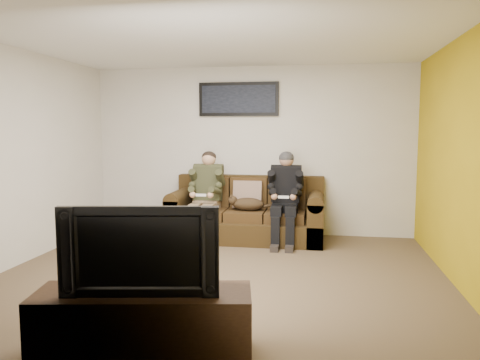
% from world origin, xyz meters
% --- Properties ---
extents(floor, '(5.00, 5.00, 0.00)m').
position_xyz_m(floor, '(0.00, 0.00, 0.00)').
color(floor, brown).
rests_on(floor, ground).
extents(ceiling, '(5.00, 5.00, 0.00)m').
position_xyz_m(ceiling, '(0.00, 0.00, 2.60)').
color(ceiling, silver).
rests_on(ceiling, ground).
extents(wall_back, '(5.00, 0.00, 5.00)m').
position_xyz_m(wall_back, '(0.00, 2.25, 1.30)').
color(wall_back, beige).
rests_on(wall_back, ground).
extents(wall_front, '(5.00, 0.00, 5.00)m').
position_xyz_m(wall_front, '(0.00, -2.25, 1.30)').
color(wall_front, beige).
rests_on(wall_front, ground).
extents(wall_left, '(0.00, 4.50, 4.50)m').
position_xyz_m(wall_left, '(-2.50, 0.00, 1.30)').
color(wall_left, beige).
rests_on(wall_left, ground).
extents(wall_right, '(0.00, 4.50, 4.50)m').
position_xyz_m(wall_right, '(2.50, 0.00, 1.30)').
color(wall_right, beige).
rests_on(wall_right, ground).
extents(accent_wall_right, '(0.00, 4.50, 4.50)m').
position_xyz_m(accent_wall_right, '(2.49, 0.00, 1.30)').
color(accent_wall_right, '#BC9E12').
rests_on(accent_wall_right, ground).
extents(sofa, '(2.26, 0.97, 0.92)m').
position_xyz_m(sofa, '(0.01, 1.83, 0.35)').
color(sofa, '#362610').
rests_on(sofa, ground).
extents(throw_pillow, '(0.43, 0.21, 0.43)m').
position_xyz_m(throw_pillow, '(0.01, 1.87, 0.66)').
color(throw_pillow, '#896C59').
rests_on(throw_pillow, sofa).
extents(throw_blanket, '(0.46, 0.23, 0.08)m').
position_xyz_m(throw_blanket, '(-0.68, 2.11, 0.92)').
color(throw_blanket, tan).
rests_on(throw_blanket, sofa).
extents(person_left, '(0.51, 0.87, 1.31)m').
position_xyz_m(person_left, '(-0.57, 1.64, 0.74)').
color(person_left, '#887055').
rests_on(person_left, sofa).
extents(person_right, '(0.51, 0.86, 1.32)m').
position_xyz_m(person_right, '(0.59, 1.64, 0.74)').
color(person_right, black).
rests_on(person_right, sofa).
extents(cat, '(0.66, 0.26, 0.24)m').
position_xyz_m(cat, '(0.02, 1.67, 0.55)').
color(cat, '#45311B').
rests_on(cat, sofa).
extents(framed_poster, '(1.25, 0.05, 0.52)m').
position_xyz_m(framed_poster, '(-0.19, 2.22, 2.10)').
color(framed_poster, black).
rests_on(framed_poster, wall_back).
extents(tv_stand, '(1.60, 0.76, 0.48)m').
position_xyz_m(tv_stand, '(-0.15, -1.95, 0.24)').
color(tv_stand, '#301E10').
rests_on(tv_stand, ground).
extents(television, '(1.10, 0.33, 0.63)m').
position_xyz_m(television, '(-0.15, -1.95, 0.80)').
color(television, black).
rests_on(television, tv_stand).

